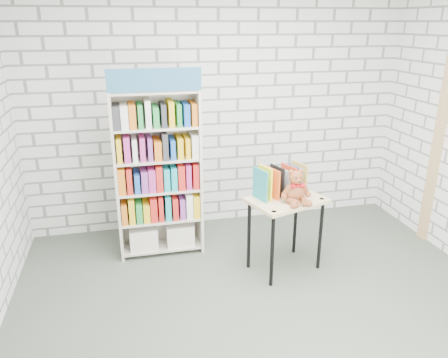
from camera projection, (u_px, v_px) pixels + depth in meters
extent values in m
plane|color=#475044|center=(268.00, 314.00, 3.82)|extent=(4.50, 4.50, 0.00)
cube|color=silver|center=(219.00, 112.00, 5.18)|extent=(4.50, 0.02, 2.80)
cube|color=beige|center=(116.00, 178.00, 4.49)|extent=(0.03, 0.35, 1.78)
cube|color=beige|center=(199.00, 172.00, 4.68)|extent=(0.03, 0.35, 1.78)
cube|color=beige|center=(157.00, 170.00, 4.73)|extent=(0.89, 0.02, 1.78)
cube|color=#2B658C|center=(154.00, 80.00, 4.09)|extent=(0.89, 0.02, 0.22)
cube|color=beige|center=(162.00, 245.00, 4.87)|extent=(0.83, 0.33, 0.02)
cube|color=beige|center=(161.00, 218.00, 4.75)|extent=(0.83, 0.33, 0.02)
cube|color=beige|center=(159.00, 189.00, 4.64)|extent=(0.83, 0.33, 0.02)
cube|color=beige|center=(158.00, 159.00, 4.52)|extent=(0.83, 0.33, 0.02)
cube|color=beige|center=(156.00, 127.00, 4.41)|extent=(0.83, 0.33, 0.02)
cube|color=beige|center=(154.00, 91.00, 4.29)|extent=(0.83, 0.33, 0.02)
cube|color=silver|center=(144.00, 236.00, 4.78)|extent=(0.30, 0.29, 0.24)
cube|color=silver|center=(179.00, 233.00, 4.87)|extent=(0.30, 0.29, 0.24)
cube|color=purple|center=(160.00, 207.00, 4.70)|extent=(0.83, 0.29, 0.24)
cube|color=#333338|center=(159.00, 178.00, 4.58)|extent=(0.83, 0.29, 0.24)
cube|color=red|center=(157.00, 147.00, 4.47)|extent=(0.83, 0.29, 0.24)
cube|color=yellow|center=(155.00, 114.00, 4.35)|extent=(0.83, 0.29, 0.24)
cube|color=#CDB87B|center=(286.00, 200.00, 4.28)|extent=(0.84, 0.70, 0.03)
cylinder|color=black|center=(272.00, 251.00, 4.11)|extent=(0.04, 0.04, 0.74)
cylinder|color=black|center=(249.00, 235.00, 4.42)|extent=(0.04, 0.04, 0.74)
cylinder|color=black|center=(320.00, 236.00, 4.41)|extent=(0.04, 0.04, 0.74)
cylinder|color=black|center=(295.00, 222.00, 4.72)|extent=(0.04, 0.04, 0.74)
cylinder|color=black|center=(274.00, 212.00, 3.99)|extent=(0.05, 0.05, 0.01)
cylinder|color=black|center=(322.00, 199.00, 4.28)|extent=(0.05, 0.05, 0.01)
cube|color=teal|center=(260.00, 185.00, 4.20)|extent=(0.08, 0.22, 0.30)
cube|color=yellow|center=(266.00, 184.00, 4.24)|extent=(0.08, 0.22, 0.30)
cube|color=#E45518|center=(271.00, 183.00, 4.27)|extent=(0.08, 0.22, 0.30)
cube|color=black|center=(277.00, 181.00, 4.30)|extent=(0.08, 0.22, 0.30)
cube|color=silver|center=(283.00, 180.00, 4.34)|extent=(0.08, 0.22, 0.30)
cube|color=red|center=(288.00, 179.00, 4.37)|extent=(0.08, 0.22, 0.30)
cube|color=#2E63AE|center=(293.00, 178.00, 4.41)|extent=(0.08, 0.22, 0.30)
cube|color=gold|center=(299.00, 177.00, 4.44)|extent=(0.08, 0.22, 0.30)
ellipsoid|color=brown|center=(295.00, 192.00, 4.19)|extent=(0.19, 0.16, 0.19)
sphere|color=brown|center=(296.00, 178.00, 4.13)|extent=(0.14, 0.14, 0.14)
sphere|color=brown|center=(291.00, 172.00, 4.12)|extent=(0.05, 0.05, 0.05)
sphere|color=brown|center=(301.00, 171.00, 4.14)|extent=(0.05, 0.05, 0.05)
sphere|color=brown|center=(298.00, 181.00, 4.09)|extent=(0.05, 0.05, 0.05)
sphere|color=black|center=(296.00, 178.00, 4.07)|extent=(0.02, 0.02, 0.02)
sphere|color=black|center=(301.00, 178.00, 4.08)|extent=(0.02, 0.02, 0.02)
sphere|color=black|center=(299.00, 182.00, 4.07)|extent=(0.02, 0.02, 0.02)
cylinder|color=brown|center=(287.00, 191.00, 4.14)|extent=(0.10, 0.08, 0.13)
cylinder|color=brown|center=(305.00, 189.00, 4.18)|extent=(0.10, 0.08, 0.13)
sphere|color=brown|center=(284.00, 197.00, 4.14)|extent=(0.05, 0.05, 0.05)
sphere|color=brown|center=(308.00, 194.00, 4.20)|extent=(0.05, 0.05, 0.05)
cylinder|color=brown|center=(293.00, 202.00, 4.11)|extent=(0.10, 0.15, 0.08)
cylinder|color=brown|center=(304.00, 201.00, 4.13)|extent=(0.10, 0.15, 0.08)
sphere|color=brown|center=(294.00, 205.00, 4.05)|extent=(0.07, 0.07, 0.07)
sphere|color=brown|center=(309.00, 203.00, 4.08)|extent=(0.07, 0.07, 0.07)
cone|color=red|center=(295.00, 186.00, 4.10)|extent=(0.06, 0.05, 0.05)
cone|color=red|center=(301.00, 186.00, 4.11)|extent=(0.06, 0.05, 0.05)
sphere|color=red|center=(298.00, 186.00, 4.11)|extent=(0.03, 0.03, 0.03)
cube|color=tan|center=(436.00, 152.00, 4.81)|extent=(0.05, 0.12, 2.10)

